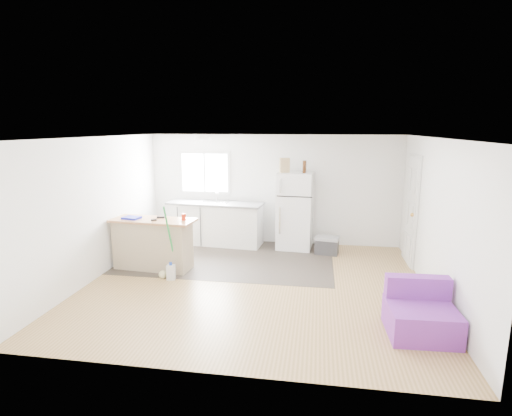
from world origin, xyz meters
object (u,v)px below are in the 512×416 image
at_px(peninsula, 153,244).
at_px(blue_tray, 132,218).
at_px(kitchen_cabinets, 216,223).
at_px(purple_seat, 420,315).
at_px(cooler, 327,245).
at_px(red_cup, 184,217).
at_px(bottle_right, 305,166).
at_px(refrigerator, 295,211).
at_px(cleaner_jug, 171,272).
at_px(mop, 165,265).
at_px(cardboard_box, 285,165).
at_px(bottle_left, 304,167).

height_order(peninsula, blue_tray, blue_tray).
distance_m(kitchen_cabinets, purple_seat, 4.94).
xyz_separation_m(cooler, red_cup, (-2.57, -1.34, 0.80)).
xyz_separation_m(kitchen_cabinets, bottle_right, (1.93, -0.03, 1.28)).
height_order(refrigerator, cleaner_jug, refrigerator).
height_order(kitchen_cabinets, mop, mop).
height_order(refrigerator, red_cup, refrigerator).
height_order(mop, blue_tray, mop).
relative_size(peninsula, purple_seat, 1.85).
bearing_deg(cooler, red_cup, -142.51).
relative_size(refrigerator, cooler, 3.12).
distance_m(mop, bottle_right, 3.45).
distance_m(peninsula, bottle_right, 3.40).
bearing_deg(mop, cardboard_box, 61.02).
bearing_deg(bottle_right, bottle_left, -91.70).
bearing_deg(cardboard_box, kitchen_cabinets, 176.08).
bearing_deg(red_cup, cooler, 27.47).
bearing_deg(purple_seat, cleaner_jug, 159.51).
height_order(cooler, bottle_left, bottle_left).
height_order(blue_tray, bottle_left, bottle_left).
distance_m(kitchen_cabinets, red_cup, 1.78).
bearing_deg(bottle_left, purple_seat, -63.90).
relative_size(cooler, cleaner_jug, 1.69).
xyz_separation_m(refrigerator, blue_tray, (-2.86, -1.71, 0.13)).
bearing_deg(blue_tray, red_cup, 2.43).
height_order(peninsula, cooler, peninsula).
bearing_deg(refrigerator, cardboard_box, -157.93).
height_order(red_cup, bottle_right, bottle_right).
distance_m(refrigerator, cooler, 0.99).
xyz_separation_m(kitchen_cabinets, cleaner_jug, (-0.22, -2.21, -0.34)).
bearing_deg(cardboard_box, bottle_right, 9.80).
relative_size(peninsula, red_cup, 12.96).
bearing_deg(bottle_right, mop, -137.55).
bearing_deg(blue_tray, cardboard_box, 31.87).
distance_m(purple_seat, mop, 4.10).
bearing_deg(kitchen_cabinets, purple_seat, -38.87).
height_order(kitchen_cabinets, refrigerator, refrigerator).
relative_size(blue_tray, bottle_right, 1.20).
height_order(purple_seat, red_cup, red_cup).
xyz_separation_m(refrigerator, cardboard_box, (-0.23, -0.07, 0.97)).
distance_m(mop, cardboard_box, 3.16).
xyz_separation_m(blue_tray, cardboard_box, (2.63, 1.63, 0.84)).
relative_size(blue_tray, cardboard_box, 1.00).
height_order(kitchen_cabinets, cooler, kitchen_cabinets).
relative_size(refrigerator, bottle_left, 6.53).
relative_size(kitchen_cabinets, refrigerator, 1.32).
xyz_separation_m(purple_seat, cardboard_box, (-2.02, 3.33, 1.54)).
distance_m(cooler, bottle_right, 1.68).
bearing_deg(peninsula, mop, -42.36).
relative_size(peninsula, cardboard_box, 5.18).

